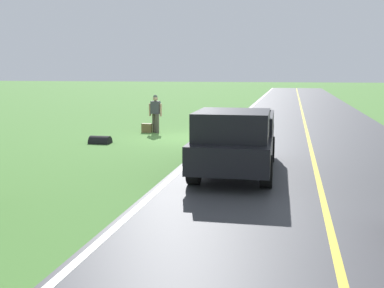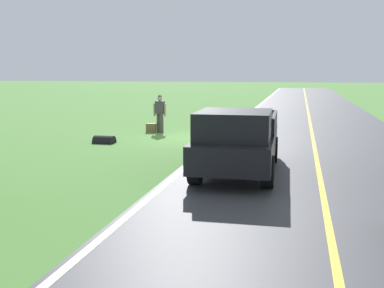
{
  "view_description": "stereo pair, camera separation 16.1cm",
  "coord_description": "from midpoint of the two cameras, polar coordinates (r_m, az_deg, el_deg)",
  "views": [
    {
      "loc": [
        -4.3,
        18.99,
        2.83
      ],
      "look_at": [
        -2.33,
        9.85,
        1.34
      ],
      "focal_mm": 43.08,
      "sensor_mm": 36.0,
      "label": 1
    },
    {
      "loc": [
        -4.46,
        18.96,
        2.83
      ],
      "look_at": [
        -2.33,
        9.85,
        1.34
      ],
      "focal_mm": 43.08,
      "sensor_mm": 36.0,
      "label": 2
    }
  ],
  "objects": [
    {
      "name": "lane_centre_line",
      "position": [
        19.2,
        14.07,
        0.31
      ],
      "size": [
        0.14,
        117.6,
        0.0
      ],
      "primitive_type": "cube",
      "color": "gold",
      "rests_on": "ground"
    },
    {
      "name": "drainage_culvert",
      "position": [
        18.54,
        -11.53,
        0.08
      ],
      "size": [
        0.8,
        0.6,
        0.6
      ],
      "primitive_type": "cylinder",
      "rotation": [
        0.0,
        1.57,
        0.0
      ],
      "color": "black",
      "rests_on": "ground"
    },
    {
      "name": "lane_edge_line",
      "position": [
        19.44,
        2.73,
        0.68
      ],
      "size": [
        0.16,
        117.6,
        0.0
      ],
      "primitive_type": "cube",
      "color": "silver",
      "rests_on": "ground"
    },
    {
      "name": "ground_plane",
      "position": [
        19.68,
        -0.82,
        0.77
      ],
      "size": [
        200.0,
        200.0,
        0.0
      ],
      "primitive_type": "plane",
      "color": "#4C7F38"
    },
    {
      "name": "suitcase_carried",
      "position": [
        21.45,
        -5.84,
        1.98
      ],
      "size": [
        0.46,
        0.2,
        0.42
      ],
      "primitive_type": "cube",
      "rotation": [
        0.0,
        0.0,
        1.56
      ],
      "color": "brown",
      "rests_on": "ground"
    },
    {
      "name": "road_surface",
      "position": [
        19.2,
        14.07,
        0.3
      ],
      "size": [
        8.01,
        120.0,
        0.0
      ],
      "primitive_type": "cube",
      "color": "#3D3D42",
      "rests_on": "ground"
    },
    {
      "name": "hitchhiker_walking",
      "position": [
        21.32,
        -4.74,
        4.03
      ],
      "size": [
        0.62,
        0.51,
        1.75
      ],
      "color": "#4C473D",
      "rests_on": "ground"
    },
    {
      "name": "pickup_truck_passing",
      "position": [
        12.75,
        5.06,
        0.6
      ],
      "size": [
        2.19,
        5.44,
        1.82
      ],
      "color": "black",
      "rests_on": "ground"
    }
  ]
}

